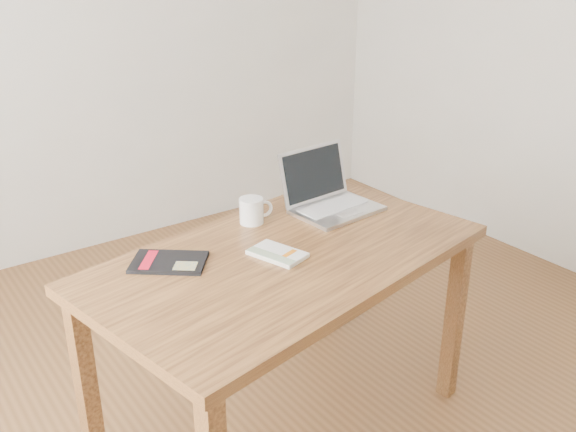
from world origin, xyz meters
TOP-DOWN VIEW (x-y plane):
  - room at (-0.07, 0.00)m, footprint 4.04×4.04m
  - desk at (-0.05, 0.01)m, footprint 1.45×0.99m
  - white_guidebook at (-0.09, 0.00)m, footprint 0.16×0.21m
  - black_guidebook at (-0.41, 0.16)m, footprint 0.28×0.27m
  - laptop at (0.31, 0.23)m, footprint 0.34×0.30m
  - coffee_mug at (-0.01, 0.28)m, footprint 0.13×0.09m

SIDE VIEW (x-z plane):
  - desk at x=-0.05m, z-range 0.29..1.04m
  - black_guidebook at x=-0.41m, z-range 0.75..0.76m
  - white_guidebook at x=-0.09m, z-range 0.75..0.77m
  - laptop at x=0.31m, z-range 0.69..0.91m
  - coffee_mug at x=-0.01m, z-range 0.75..0.85m
  - room at x=-0.07m, z-range 0.01..2.71m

